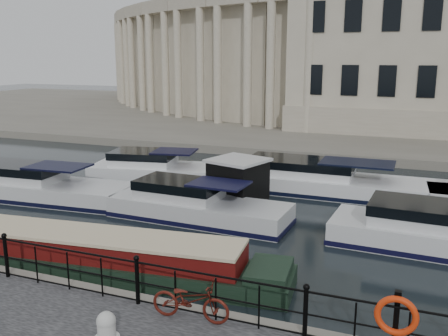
% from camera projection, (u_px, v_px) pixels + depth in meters
% --- Properties ---
extents(ground_plane, '(160.00, 160.00, 0.00)m').
position_uv_depth(ground_plane, '(181.00, 285.00, 13.98)').
color(ground_plane, black).
rests_on(ground_plane, ground).
extents(far_bank, '(120.00, 42.00, 0.55)m').
position_uv_depth(far_bank, '(358.00, 118.00, 49.26)').
color(far_bank, '#6B665B').
rests_on(far_bank, ground_plane).
extents(railing, '(24.14, 0.14, 1.22)m').
position_uv_depth(railing, '(137.00, 278.00, 11.68)').
color(railing, black).
rests_on(railing, near_quay).
extents(civic_building, '(53.55, 31.84, 16.85)m').
position_uv_depth(civic_building, '(345.00, 47.00, 44.25)').
color(civic_building, '#ADA38C').
rests_on(civic_building, far_bank).
extents(bicycle, '(1.84, 0.76, 0.95)m').
position_uv_depth(bicycle, '(191.00, 300.00, 11.00)').
color(bicycle, '#4F150E').
rests_on(bicycle, near_quay).
extents(mooring_bollard, '(0.54, 0.54, 0.60)m').
position_uv_depth(mooring_bollard, '(106.00, 326.00, 10.29)').
color(mooring_bollard, '#BABBB6').
rests_on(mooring_bollard, near_quay).
extents(life_ring_post, '(0.83, 0.21, 1.36)m').
position_uv_depth(life_ring_post, '(396.00, 317.00, 9.56)').
color(life_ring_post, black).
rests_on(life_ring_post, near_quay).
extents(narrowboat, '(14.05, 3.36, 1.51)m').
position_uv_depth(narrowboat, '(63.00, 256.00, 15.10)').
color(narrowboat, black).
rests_on(narrowboat, ground_plane).
extents(harbour_hut, '(3.46, 3.13, 2.18)m').
position_uv_depth(harbour_hut, '(238.00, 186.00, 20.95)').
color(harbour_hut, '#6B665B').
rests_on(harbour_hut, ground_plane).
extents(cabin_cruisers, '(27.14, 8.75, 1.99)m').
position_uv_depth(cabin_cruisers, '(264.00, 196.00, 21.49)').
color(cabin_cruisers, silver).
rests_on(cabin_cruisers, ground_plane).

